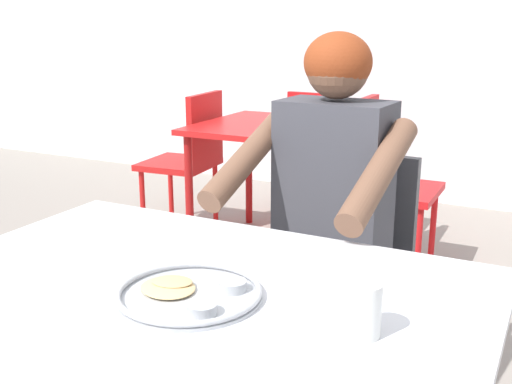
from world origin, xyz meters
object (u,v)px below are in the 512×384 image
(chair_foreground, at_px, (345,255))
(table_background_red, at_px, (280,140))
(table_foreground, at_px, (188,317))
(chair_red_far, at_px, (322,145))
(diner_foreground, at_px, (322,202))
(chair_red_left, at_px, (190,153))
(thali_tray, at_px, (190,293))
(chair_red_right, at_px, (381,174))
(drinking_cup, at_px, (362,307))

(chair_foreground, relative_size, table_background_red, 0.95)
(table_foreground, xyz_separation_m, table_background_red, (-0.73, 2.05, -0.03))
(table_foreground, bearing_deg, chair_red_far, 105.24)
(diner_foreground, xyz_separation_m, chair_red_left, (-1.38, 1.39, -0.24))
(thali_tray, bearing_deg, diner_foreground, 90.01)
(chair_red_far, bearing_deg, chair_foreground, -66.56)
(chair_foreground, relative_size, chair_red_far, 0.99)
(chair_red_left, height_order, chair_red_right, chair_red_right)
(table_foreground, relative_size, chair_foreground, 1.49)
(table_foreground, xyz_separation_m, drinking_cup, (0.38, -0.03, 0.12))
(thali_tray, xyz_separation_m, chair_foreground, (0.01, 0.95, -0.25))
(chair_red_far, bearing_deg, table_foreground, -74.76)
(chair_foreground, relative_size, chair_red_left, 0.96)
(chair_red_left, bearing_deg, diner_foreground, -45.27)
(diner_foreground, relative_size, chair_red_right, 1.39)
(table_background_red, bearing_deg, drinking_cup, -61.70)
(table_foreground, distance_m, thali_tray, 0.09)
(table_foreground, distance_m, table_background_red, 2.18)
(thali_tray, xyz_separation_m, chair_red_left, (-1.38, 2.12, -0.24))
(table_foreground, height_order, table_background_red, table_foreground)
(diner_foreground, bearing_deg, chair_red_far, 110.90)
(table_background_red, height_order, chair_red_far, chair_red_far)
(chair_red_far, bearing_deg, drinking_cup, -67.70)
(table_foreground, bearing_deg, drinking_cup, -4.38)
(chair_red_left, distance_m, chair_red_right, 1.20)
(drinking_cup, height_order, table_background_red, drinking_cup)
(drinking_cup, bearing_deg, table_foreground, 175.62)
(chair_foreground, bearing_deg, diner_foreground, -92.34)
(drinking_cup, relative_size, table_background_red, 0.11)
(table_background_red, bearing_deg, table_foreground, -70.27)
(chair_foreground, relative_size, diner_foreground, 0.67)
(table_foreground, height_order, chair_red_far, chair_red_far)
(table_foreground, height_order, chair_foreground, chair_foreground)
(drinking_cup, bearing_deg, chair_red_right, 104.68)
(thali_tray, distance_m, drinking_cup, 0.36)
(thali_tray, bearing_deg, drinking_cup, 1.53)
(drinking_cup, bearing_deg, chair_red_far, 112.30)
(drinking_cup, height_order, chair_foreground, chair_foreground)
(drinking_cup, distance_m, chair_red_left, 2.75)
(drinking_cup, bearing_deg, table_background_red, 118.30)
(drinking_cup, relative_size, chair_foreground, 0.12)
(diner_foreground, bearing_deg, chair_red_right, 97.88)
(chair_foreground, distance_m, chair_red_left, 1.82)
(drinking_cup, xyz_separation_m, table_background_red, (-1.12, 2.08, -0.15))
(table_foreground, xyz_separation_m, chair_foreground, (0.04, 0.91, -0.17))
(diner_foreground, xyz_separation_m, chair_red_right, (-0.18, 1.32, -0.22))
(thali_tray, relative_size, chair_red_left, 0.34)
(drinking_cup, height_order, chair_red_left, chair_red_left)
(thali_tray, height_order, chair_red_right, chair_red_right)
(drinking_cup, height_order, chair_red_right, chair_red_right)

